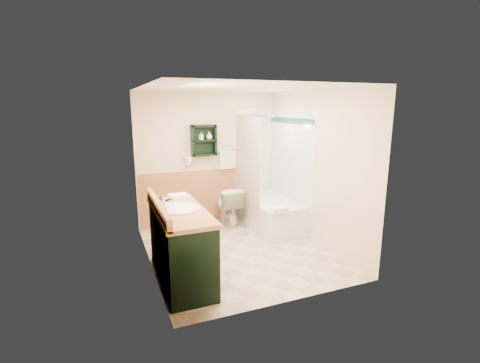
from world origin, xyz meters
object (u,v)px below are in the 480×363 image
object	(u,v)px
vanity	(181,245)
soap_bottle_b	(209,136)
vanity_book	(159,192)
bathtub	(270,213)
toilet	(228,206)
hair_dryer	(188,161)
soap_bottle_a	(201,138)
wall_shelf	(204,140)

from	to	relation	value
vanity	soap_bottle_b	xyz separation A→B (m)	(0.99, 1.93, 1.15)
soap_bottle_b	vanity_book	bearing A→B (deg)	-128.62
bathtub	toilet	world-z (taller)	toilet
bathtub	soap_bottle_b	world-z (taller)	soap_bottle_b
toilet	soap_bottle_b	world-z (taller)	soap_bottle_b
hair_dryer	vanity_book	distance (m)	1.67
vanity	toilet	bearing A→B (deg)	53.53
soap_bottle_a	soap_bottle_b	xyz separation A→B (m)	(0.15, 0.00, 0.02)
vanity	soap_bottle_a	xyz separation A→B (m)	(0.84, 1.93, 1.13)
vanity_book	hair_dryer	bearing A→B (deg)	35.94
wall_shelf	vanity_book	bearing A→B (deg)	-126.05
vanity	soap_bottle_a	size ratio (longest dim) A/B	11.13
toilet	wall_shelf	bearing A→B (deg)	-32.26
vanity	vanity_book	size ratio (longest dim) A/B	6.62
wall_shelf	bathtub	distance (m)	1.76
hair_dryer	toilet	xyz separation A→B (m)	(0.66, -0.27, -0.85)
bathtub	soap_bottle_a	world-z (taller)	soap_bottle_a
vanity_book	soap_bottle_a	world-z (taller)	soap_bottle_a
bathtub	vanity_book	size ratio (longest dim) A/B	6.75
bathtub	toilet	size ratio (longest dim) A/B	2.07
vanity	soap_bottle_a	world-z (taller)	soap_bottle_a
hair_dryer	soap_bottle_a	bearing A→B (deg)	-6.91
wall_shelf	vanity_book	world-z (taller)	wall_shelf
vanity_book	soap_bottle_a	bearing A→B (deg)	28.33
wall_shelf	soap_bottle_a	xyz separation A→B (m)	(-0.05, -0.01, 0.05)
wall_shelf	soap_bottle_b	distance (m)	0.12
bathtub	soap_bottle_b	distance (m)	1.75
vanity	vanity_book	world-z (taller)	vanity_book
soap_bottle_a	soap_bottle_b	size ratio (longest dim) A/B	0.99
vanity	hair_dryer	bearing A→B (deg)	73.14
toilet	vanity_book	world-z (taller)	vanity_book
hair_dryer	soap_bottle_b	distance (m)	0.58
vanity	bathtub	bearing A→B (deg)	34.55
vanity	toilet	xyz separation A→B (m)	(1.25, 1.69, -0.11)
hair_dryer	toilet	distance (m)	1.10
wall_shelf	soap_bottle_b	xyz separation A→B (m)	(0.10, -0.01, 0.07)
vanity	bathtub	xyz separation A→B (m)	(1.92, 1.32, -0.21)
wall_shelf	toilet	distance (m)	1.27
vanity	vanity_book	bearing A→B (deg)	108.89
wall_shelf	hair_dryer	xyz separation A→B (m)	(-0.30, 0.02, -0.35)
hair_dryer	vanity	world-z (taller)	hair_dryer
wall_shelf	hair_dryer	world-z (taller)	wall_shelf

